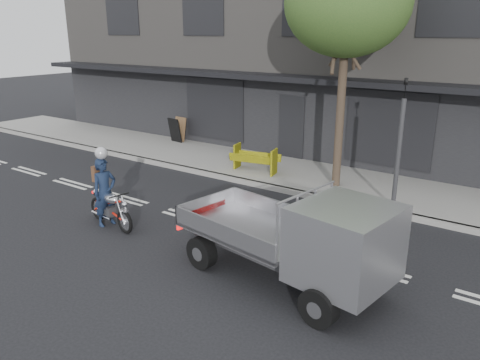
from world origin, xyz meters
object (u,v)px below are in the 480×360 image
at_px(flatbed_ute, 325,241).
at_px(motorcycle, 110,207).
at_px(street_tree, 347,4).
at_px(traffic_light_pole, 399,152).
at_px(rider, 105,192).
at_px(construction_barrier, 251,160).
at_px(sandwich_board, 175,130).

bearing_deg(flatbed_ute, motorcycle, -171.15).
xyz_separation_m(street_tree, motorcycle, (-3.40, -5.71, -4.80)).
height_order(traffic_light_pole, rider, traffic_light_pole).
distance_m(rider, flatbed_ute, 5.82).
height_order(rider, flatbed_ute, flatbed_ute).
bearing_deg(street_tree, traffic_light_pole, -23.03).
xyz_separation_m(rider, construction_barrier, (0.75, 5.32, -0.26)).
height_order(traffic_light_pole, construction_barrier, traffic_light_pole).
relative_size(street_tree, construction_barrier, 4.36).
distance_m(construction_barrier, sandwich_board, 5.36).
xyz_separation_m(street_tree, construction_barrier, (-2.80, -0.38, -4.69)).
height_order(traffic_light_pole, flatbed_ute, traffic_light_pole).
relative_size(motorcycle, rider, 1.07).
relative_size(traffic_light_pole, motorcycle, 1.93).
bearing_deg(rider, street_tree, -22.56).
xyz_separation_m(motorcycle, construction_barrier, (0.60, 5.32, 0.10)).
bearing_deg(construction_barrier, sandwich_board, 159.91).
xyz_separation_m(traffic_light_pole, sandwich_board, (-9.83, 2.31, -1.00)).
xyz_separation_m(flatbed_ute, construction_barrier, (-5.07, 5.34, -0.52)).
distance_m(street_tree, traffic_light_pole, 4.23).
bearing_deg(sandwich_board, flatbed_ute, -28.14).
height_order(motorcycle, sandwich_board, sandwich_board).
height_order(rider, sandwich_board, rider).
height_order(street_tree, motorcycle, street_tree).
bearing_deg(traffic_light_pole, flatbed_ute, -86.87).
xyz_separation_m(traffic_light_pole, motorcycle, (-5.40, -4.86, -1.17)).
bearing_deg(construction_barrier, motorcycle, -96.41).
distance_m(motorcycle, sandwich_board, 8.43).
relative_size(traffic_light_pole, flatbed_ute, 0.80).
bearing_deg(street_tree, motorcycle, -120.79).
bearing_deg(rider, motorcycle, -80.70).
bearing_deg(street_tree, flatbed_ute, -68.39).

